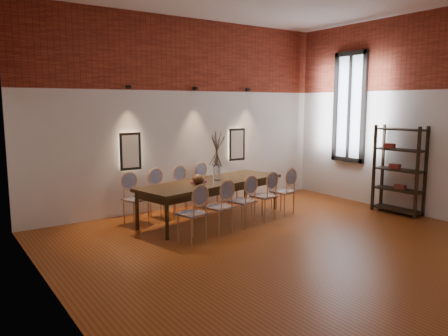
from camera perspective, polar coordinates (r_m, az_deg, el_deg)
floor at (r=6.93m, az=9.80°, el=-10.57°), size 7.00×7.00×0.02m
wall_back at (r=9.43m, az=-5.20°, el=6.96°), size 7.00×0.10×4.00m
wall_left at (r=4.80m, az=-21.72°, el=5.09°), size 0.10×7.00×4.00m
wall_right at (r=9.41m, az=25.92°, el=6.16°), size 0.10×7.00×4.00m
brick_band_back at (r=9.42m, az=-5.09°, el=14.57°), size 7.00×0.02×1.50m
brick_band_right at (r=9.40m, az=26.20°, el=13.79°), size 0.02×7.00×1.50m
niche_left at (r=8.82m, az=-12.21°, el=2.15°), size 0.36×0.06×0.66m
niche_right at (r=10.09m, az=1.60°, el=3.10°), size 0.36×0.06×0.66m
spot_fixture_left at (r=8.75m, az=-12.39°, el=10.30°), size 0.08×0.10×0.08m
spot_fixture_mid at (r=9.42m, az=-3.77°, el=10.32°), size 0.08×0.10×0.08m
spot_fixture_right at (r=10.21m, az=3.11°, el=10.17°), size 0.08×0.10×0.08m
window_glass at (r=10.47m, az=16.12°, el=7.63°), size 0.02×0.78×2.38m
window_frame at (r=10.46m, az=16.05°, el=7.63°), size 0.08×0.90×2.50m
window_mullion at (r=10.46m, az=16.05°, el=7.63°), size 0.06×0.06×2.40m
dining_table at (r=8.53m, az=-1.52°, el=-4.17°), size 3.24×1.62×0.75m
chair_near_a at (r=7.13m, az=-4.20°, el=-5.92°), size 0.52×0.52×0.94m
chair_near_b at (r=7.54m, az=-0.69°, el=-5.09°), size 0.52×0.52×0.94m
chair_near_c at (r=7.99m, az=2.43°, el=-4.34°), size 0.52×0.52×0.94m
chair_near_d at (r=8.46m, az=5.21°, el=-3.65°), size 0.52×0.52×0.94m
chair_near_e at (r=8.94m, az=7.69°, el=-3.03°), size 0.52×0.52×0.94m
chair_far_a at (r=8.32m, az=-11.45°, el=-3.99°), size 0.52×0.52×0.94m
chair_far_b at (r=8.68m, az=-8.08°, el=-3.39°), size 0.52×0.52×0.94m
chair_far_c at (r=9.07m, az=-5.00°, el=-2.83°), size 0.52×0.52×0.94m
chair_far_d at (r=9.48m, az=-2.19°, el=-2.31°), size 0.52×0.52×0.94m
chair_far_e at (r=9.92m, az=0.38°, el=-1.83°), size 0.52×0.52×0.94m
vase at (r=8.52m, az=-0.96°, el=-0.59°), size 0.14×0.14×0.30m
dried_branches at (r=8.46m, az=-0.96°, el=2.42°), size 0.50×0.50×0.70m
bowl at (r=8.12m, az=-3.35°, el=-1.47°), size 0.24×0.24×0.18m
book at (r=8.30m, az=-3.35°, el=-1.79°), size 0.29×0.23×0.03m
shelving_rack at (r=9.55m, az=21.88°, el=-0.22°), size 0.44×1.02×1.80m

